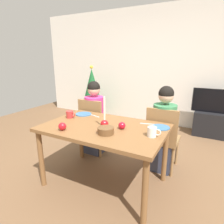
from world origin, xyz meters
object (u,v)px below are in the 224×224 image
(mug_left, at_px, (70,114))
(apple_by_left_plate, at_px, (62,126))
(tv, at_px, (214,101))
(dining_table, at_px, (104,133))
(bowl_walnuts, at_px, (106,131))
(tv_stand, at_px, (211,124))
(apple_near_candle, at_px, (122,126))
(christmas_tree, at_px, (92,93))
(chair_right, at_px, (162,136))
(person_left_child, at_px, (95,119))
(chair_left, at_px, (94,123))
(plate_left, at_px, (84,114))
(candle_centerpiece, at_px, (104,122))
(mug_right, at_px, (152,132))
(plate_right, at_px, (161,127))
(person_right_child, at_px, (163,131))

(mug_left, distance_m, apple_by_left_plate, 0.44)
(tv, bearing_deg, dining_table, -115.96)
(bowl_walnuts, xyz_separation_m, apple_by_left_plate, (-0.47, -0.13, 0.01))
(tv_stand, bearing_deg, tv, 90.00)
(dining_table, xyz_separation_m, apple_near_candle, (0.22, 0.02, 0.12))
(christmas_tree, bearing_deg, chair_right, -34.39)
(person_left_child, xyz_separation_m, apple_by_left_plate, (0.21, -0.96, 0.22))
(chair_left, xyz_separation_m, plate_left, (0.06, -0.33, 0.24))
(dining_table, distance_m, chair_left, 0.83)
(candle_centerpiece, distance_m, plate_left, 0.61)
(dining_table, height_order, christmas_tree, christmas_tree)
(mug_left, distance_m, mug_right, 1.14)
(person_left_child, xyz_separation_m, apple_near_candle, (0.77, -0.62, 0.22))
(mug_left, distance_m, bowl_walnuts, 0.73)
(tv, relative_size, apple_near_candle, 9.88)
(plate_right, bearing_deg, bowl_walnuts, -136.40)
(dining_table, height_order, plate_right, plate_right)
(dining_table, relative_size, apple_near_candle, 17.50)
(tv, height_order, plate_left, tv)
(mug_right, height_order, apple_near_candle, mug_right)
(mug_right, distance_m, apple_by_left_plate, 0.96)
(chair_left, bearing_deg, tv_stand, 45.45)
(person_right_child, height_order, plate_right, person_right_child)
(dining_table, relative_size, christmas_tree, 1.04)
(christmas_tree, relative_size, apple_near_candle, 16.80)
(chair_left, height_order, tv, tv)
(chair_left, xyz_separation_m, tv_stand, (1.67, 1.69, -0.27))
(candle_centerpiece, bearing_deg, plate_right, 27.19)
(person_right_child, height_order, apple_by_left_plate, person_right_child)
(dining_table, bearing_deg, mug_left, 172.65)
(plate_left, bearing_deg, apple_by_left_plate, -75.77)
(chair_right, height_order, christmas_tree, christmas_tree)
(tv, distance_m, apple_by_left_plate, 3.00)
(plate_right, bearing_deg, tv_stand, 75.50)
(person_right_child, height_order, plate_left, person_right_child)
(person_right_child, height_order, bowl_walnuts, person_right_child)
(person_left_child, distance_m, tv_stand, 2.38)
(person_left_child, bearing_deg, chair_right, -1.70)
(person_left_child, relative_size, christmas_tree, 0.87)
(plate_right, bearing_deg, person_right_child, 96.98)
(tv, distance_m, plate_left, 2.59)
(tv_stand, bearing_deg, chair_right, -108.79)
(christmas_tree, height_order, apple_by_left_plate, christmas_tree)
(chair_left, height_order, apple_by_left_plate, chair_left)
(chair_right, bearing_deg, dining_table, -131.84)
(dining_table, xyz_separation_m, apple_by_left_plate, (-0.34, -0.32, 0.13))
(dining_table, relative_size, mug_left, 10.35)
(apple_near_candle, bearing_deg, tv_stand, 68.48)
(person_right_child, relative_size, tv, 1.48)
(chair_right, xyz_separation_m, christmas_tree, (-2.04, 1.39, 0.19))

